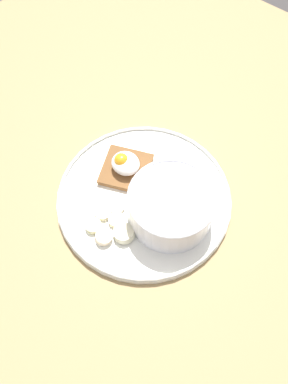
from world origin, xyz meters
TOP-DOWN VIEW (x-y plane):
  - ground_plane at (0.00, 0.00)cm, footprint 120.00×120.00cm
  - plate at (0.00, 0.00)cm, footprint 30.77×30.77cm
  - oatmeal_bowl at (-5.65, -0.48)cm, footprint 14.47×14.47cm
  - toast_slice at (5.94, -2.34)cm, footprint 10.93×10.93cm
  - poached_egg at (6.06, -2.28)cm, footprint 5.20×4.75cm
  - banana_slice_front at (0.84, 6.50)cm, footprint 4.13×4.13cm
  - banana_slice_left at (3.23, 9.77)cm, footprint 3.63×3.65cm
  - banana_slice_back at (2.52, 4.56)cm, footprint 3.01×2.94cm
  - banana_slice_right at (0.51, 10.27)cm, footprint 4.14×4.11cm
  - banana_slice_inner at (-1.78, 7.73)cm, footprint 4.99×4.94cm
  - banana_slice_outer at (3.58, 6.79)cm, footprint 3.89×3.87cm

SIDE VIEW (x-z plane):
  - ground_plane at x=0.00cm, z-range 0.00..2.00cm
  - plate at x=0.00cm, z-range 2.00..3.60cm
  - banana_slice_outer at x=3.58cm, z-range 2.96..3.99cm
  - banana_slice_front at x=0.84cm, z-range 2.95..4.00cm
  - banana_slice_back at x=2.52cm, z-range 2.92..4.06cm
  - banana_slice_left at x=3.23cm, z-range 2.97..4.18cm
  - toast_slice at x=5.94cm, z-range 3.07..4.21cm
  - banana_slice_right at x=0.51cm, z-range 2.89..4.64cm
  - banana_slice_inner at x=-1.78cm, z-range 2.88..4.74cm
  - poached_egg at x=6.06cm, z-range 3.92..7.49cm
  - oatmeal_bowl at x=-5.65cm, z-range 2.88..9.82cm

